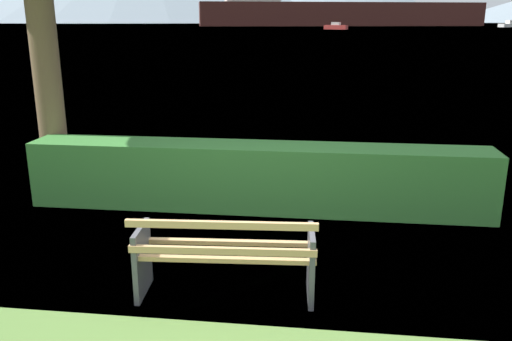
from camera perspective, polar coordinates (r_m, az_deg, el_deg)
name	(u,v)px	position (r m, az deg, el deg)	size (l,w,h in m)	color
ground_plane	(227,294)	(5.21, -3.21, -13.16)	(1400.00, 1400.00, 0.00)	#567A38
water_surface	(322,24)	(313.98, 7.21, 15.44)	(620.00, 620.00, 0.00)	#7A99A8
park_bench	(225,256)	(4.96, -3.37, -9.21)	(1.71, 0.68, 0.87)	tan
hedge_row	(257,177)	(7.25, 0.11, -0.70)	(6.30, 0.67, 0.91)	#387A33
cargo_ship_large	(321,6)	(224.93, 7.05, 17.31)	(116.33, 43.22, 28.69)	#471E19
fishing_boat_near	(511,25)	(209.02, 25.85, 14.02)	(9.01, 6.79, 2.38)	silver
tender_far	(336,27)	(147.05, 8.65, 15.14)	(6.48, 4.25, 1.90)	#B2332D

